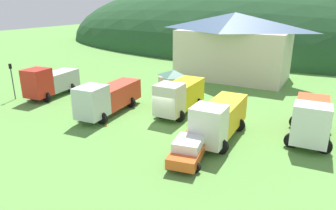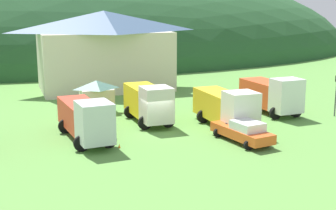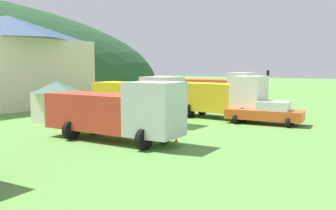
# 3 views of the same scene
# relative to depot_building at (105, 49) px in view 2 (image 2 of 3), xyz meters

# --- Properties ---
(ground_plane) EXTENTS (200.00, 200.00, 0.00)m
(ground_plane) POSITION_rel_depot_building_xyz_m (-0.17, -19.67, -4.66)
(ground_plane) COLOR #5B9342
(forested_hill_backdrop) EXTENTS (120.76, 60.00, 33.91)m
(forested_hill_backdrop) POSITION_rel_depot_building_xyz_m (-0.17, 37.59, -4.66)
(forested_hill_backdrop) COLOR #234C28
(forested_hill_backdrop) RESTS_ON ground
(depot_building) EXTENTS (15.75, 9.19, 9.05)m
(depot_building) POSITION_rel_depot_building_xyz_m (0.00, 0.00, 0.00)
(depot_building) COLOR beige
(depot_building) RESTS_ON ground
(play_shed_cream) EXTENTS (3.17, 2.31, 3.00)m
(play_shed_cream) POSITION_rel_depot_building_xyz_m (-3.31, -11.55, -3.12)
(play_shed_cream) COLOR beige
(play_shed_cream) RESTS_ON ground
(tow_truck_silver) EXTENTS (3.47, 8.48, 3.35)m
(tow_truck_silver) POSITION_rel_depot_building_xyz_m (-5.87, -20.33, -2.94)
(tow_truck_silver) COLOR silver
(tow_truck_silver) RESTS_ON ground
(flatbed_truck_yellow) EXTENTS (3.18, 6.96, 3.40)m
(flatbed_truck_yellow) POSITION_rel_depot_building_xyz_m (0.04, -16.80, -2.84)
(flatbed_truck_yellow) COLOR silver
(flatbed_truck_yellow) RESTS_ON ground
(heavy_rig_striped) EXTENTS (3.21, 7.59, 3.40)m
(heavy_rig_striped) POSITION_rel_depot_building_xyz_m (5.44, -20.59, -2.90)
(heavy_rig_striped) COLOR silver
(heavy_rig_striped) RESTS_ON ground
(heavy_rig_white) EXTENTS (3.51, 7.02, 3.52)m
(heavy_rig_white) POSITION_rel_depot_building_xyz_m (11.76, -17.20, -2.87)
(heavy_rig_white) COLOR white
(heavy_rig_white) RESTS_ON ground
(service_pickup_orange) EXTENTS (2.93, 5.62, 1.66)m
(service_pickup_orange) POSITION_rel_depot_building_xyz_m (4.82, -24.61, -3.83)
(service_pickup_orange) COLOR #E65A22
(service_pickup_orange) RESTS_ON ground
(traffic_light_east) EXTENTS (0.20, 0.32, 3.68)m
(traffic_light_east) POSITION_rel_depot_building_xyz_m (16.48, -20.11, -2.38)
(traffic_light_east) COLOR #4C4C51
(traffic_light_east) RESTS_ON ground
(traffic_cone_near_pickup) EXTENTS (0.36, 0.36, 0.58)m
(traffic_cone_near_pickup) POSITION_rel_depot_building_xyz_m (-4.02, -22.95, -4.66)
(traffic_cone_near_pickup) COLOR orange
(traffic_cone_near_pickup) RESTS_ON ground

